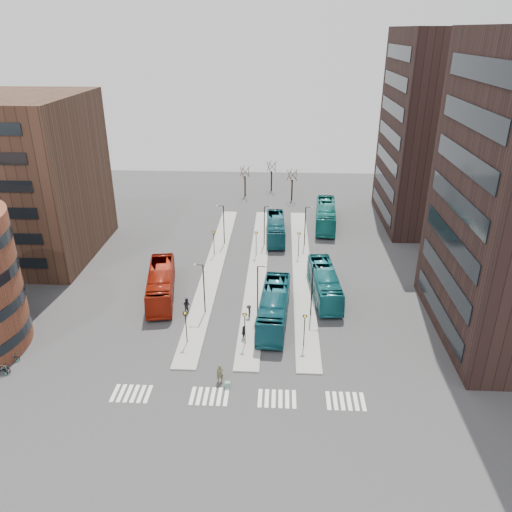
{
  "coord_description": "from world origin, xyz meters",
  "views": [
    {
      "loc": [
        4.96,
        -30.74,
        29.65
      ],
      "look_at": [
        2.15,
        23.19,
        5.0
      ],
      "focal_mm": 35.0,
      "sensor_mm": 36.0,
      "label": 1
    }
  ],
  "objects_px": {
    "commuter_a": "(187,305)",
    "suitcase": "(227,385)",
    "teal_bus_a": "(274,307)",
    "bicycle_far": "(12,357)",
    "commuter_b": "(244,333)",
    "bicycle_near": "(1,369)",
    "red_bus": "(161,284)",
    "bicycle_mid": "(2,368)",
    "teal_bus_b": "(276,228)",
    "traveller": "(220,373)",
    "commuter_c": "(249,312)",
    "teal_bus_d": "(326,215)",
    "teal_bus_c": "(324,283)"
  },
  "relations": [
    {
      "from": "suitcase",
      "to": "bicycle_near",
      "type": "height_order",
      "value": "bicycle_near"
    },
    {
      "from": "red_bus",
      "to": "bicycle_near",
      "type": "height_order",
      "value": "red_bus"
    },
    {
      "from": "commuter_c",
      "to": "teal_bus_d",
      "type": "bearing_deg",
      "value": 157.5
    },
    {
      "from": "red_bus",
      "to": "commuter_a",
      "type": "distance_m",
      "value": 5.13
    },
    {
      "from": "red_bus",
      "to": "teal_bus_b",
      "type": "relative_size",
      "value": 1.1
    },
    {
      "from": "teal_bus_c",
      "to": "bicycle_near",
      "type": "distance_m",
      "value": 35.68
    },
    {
      "from": "teal_bus_a",
      "to": "commuter_b",
      "type": "height_order",
      "value": "teal_bus_a"
    },
    {
      "from": "teal_bus_b",
      "to": "traveller",
      "type": "height_order",
      "value": "teal_bus_b"
    },
    {
      "from": "teal_bus_a",
      "to": "teal_bus_b",
      "type": "xyz_separation_m",
      "value": [
        -0.2,
        24.19,
        -0.16
      ]
    },
    {
      "from": "bicycle_near",
      "to": "bicycle_mid",
      "type": "height_order",
      "value": "bicycle_mid"
    },
    {
      "from": "teal_bus_d",
      "to": "bicycle_mid",
      "type": "height_order",
      "value": "teal_bus_d"
    },
    {
      "from": "teal_bus_d",
      "to": "commuter_b",
      "type": "xyz_separation_m",
      "value": [
        -10.97,
        -33.79,
        -1.0
      ]
    },
    {
      "from": "teal_bus_b",
      "to": "teal_bus_c",
      "type": "bearing_deg",
      "value": -73.07
    },
    {
      "from": "suitcase",
      "to": "teal_bus_a",
      "type": "height_order",
      "value": "teal_bus_a"
    },
    {
      "from": "teal_bus_c",
      "to": "commuter_c",
      "type": "relative_size",
      "value": 7.31
    },
    {
      "from": "traveller",
      "to": "teal_bus_c",
      "type": "bearing_deg",
      "value": 52.19
    },
    {
      "from": "suitcase",
      "to": "red_bus",
      "type": "distance_m",
      "value": 19.13
    },
    {
      "from": "bicycle_near",
      "to": "bicycle_mid",
      "type": "bearing_deg",
      "value": 23.33
    },
    {
      "from": "red_bus",
      "to": "bicycle_far",
      "type": "xyz_separation_m",
      "value": [
        -11.76,
        -13.58,
        -1.28
      ]
    },
    {
      "from": "commuter_a",
      "to": "bicycle_far",
      "type": "height_order",
      "value": "commuter_a"
    },
    {
      "from": "commuter_a",
      "to": "bicycle_near",
      "type": "distance_m",
      "value": 19.6
    },
    {
      "from": "teal_bus_a",
      "to": "bicycle_mid",
      "type": "xyz_separation_m",
      "value": [
        -25.45,
        -10.64,
        -1.19
      ]
    },
    {
      "from": "red_bus",
      "to": "teal_bus_b",
      "type": "distance_m",
      "value": 23.61
    },
    {
      "from": "teal_bus_a",
      "to": "bicycle_far",
      "type": "distance_m",
      "value": 26.95
    },
    {
      "from": "teal_bus_a",
      "to": "teal_bus_c",
      "type": "bearing_deg",
      "value": 49.31
    },
    {
      "from": "teal_bus_a",
      "to": "bicycle_mid",
      "type": "relative_size",
      "value": 6.92
    },
    {
      "from": "teal_bus_a",
      "to": "bicycle_mid",
      "type": "height_order",
      "value": "teal_bus_a"
    },
    {
      "from": "red_bus",
      "to": "teal_bus_b",
      "type": "height_order",
      "value": "red_bus"
    },
    {
      "from": "bicycle_far",
      "to": "commuter_c",
      "type": "bearing_deg",
      "value": -64.59
    },
    {
      "from": "suitcase",
      "to": "teal_bus_a",
      "type": "relative_size",
      "value": 0.05
    },
    {
      "from": "bicycle_mid",
      "to": "commuter_c",
      "type": "bearing_deg",
      "value": -58.89
    },
    {
      "from": "commuter_c",
      "to": "bicycle_near",
      "type": "relative_size",
      "value": 0.96
    },
    {
      "from": "teal_bus_b",
      "to": "bicycle_near",
      "type": "xyz_separation_m",
      "value": [
        -25.26,
        -34.89,
        -1.12
      ]
    },
    {
      "from": "suitcase",
      "to": "teal_bus_c",
      "type": "xyz_separation_m",
      "value": [
        9.96,
        17.71,
        1.37
      ]
    },
    {
      "from": "teal_bus_b",
      "to": "commuter_b",
      "type": "height_order",
      "value": "teal_bus_b"
    },
    {
      "from": "commuter_a",
      "to": "suitcase",
      "type": "bearing_deg",
      "value": 138.14
    },
    {
      "from": "red_bus",
      "to": "commuter_a",
      "type": "xyz_separation_m",
      "value": [
        3.69,
        -3.46,
        -0.82
      ]
    },
    {
      "from": "commuter_a",
      "to": "bicycle_far",
      "type": "relative_size",
      "value": 1.09
    },
    {
      "from": "commuter_c",
      "to": "teal_bus_a",
      "type": "bearing_deg",
      "value": 78.83
    },
    {
      "from": "red_bus",
      "to": "commuter_a",
      "type": "height_order",
      "value": "red_bus"
    },
    {
      "from": "suitcase",
      "to": "bicycle_far",
      "type": "height_order",
      "value": "bicycle_far"
    },
    {
      "from": "commuter_a",
      "to": "commuter_b",
      "type": "height_order",
      "value": "commuter_a"
    },
    {
      "from": "commuter_a",
      "to": "red_bus",
      "type": "bearing_deg",
      "value": -20.06
    },
    {
      "from": "teal_bus_b",
      "to": "teal_bus_c",
      "type": "distance_m",
      "value": 19.1
    },
    {
      "from": "bicycle_far",
      "to": "teal_bus_c",
      "type": "bearing_deg",
      "value": -61.33
    },
    {
      "from": "bicycle_near",
      "to": "bicycle_far",
      "type": "distance_m",
      "value": 1.94
    },
    {
      "from": "teal_bus_a",
      "to": "bicycle_far",
      "type": "relative_size",
      "value": 7.54
    },
    {
      "from": "teal_bus_a",
      "to": "bicycle_far",
      "type": "bearing_deg",
      "value": -157.31
    },
    {
      "from": "teal_bus_d",
      "to": "bicycle_far",
      "type": "height_order",
      "value": "teal_bus_d"
    },
    {
      "from": "teal_bus_b",
      "to": "commuter_a",
      "type": "relative_size",
      "value": 6.29
    }
  ]
}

